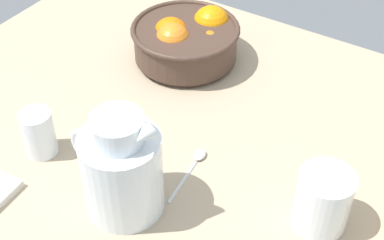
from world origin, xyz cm
name	(u,v)px	position (x,y,z in cm)	size (l,w,h in cm)	color
ground_plane	(209,145)	(0.00, 0.00, -1.50)	(133.83, 94.52, 3.00)	tan
fruit_bowl	(187,40)	(-18.56, 20.98, 5.23)	(24.71, 24.71, 10.97)	#473328
juice_pitcher	(122,174)	(-4.14, -21.54, 7.56)	(18.38, 13.51, 20.62)	white
juice_glass	(322,202)	(25.80, -7.35, 4.98)	(9.18, 9.18, 11.00)	white
second_glass	(39,136)	(-25.58, -19.60, 4.02)	(6.05, 6.05, 9.37)	white
spoon	(192,166)	(1.11, -8.00, 0.43)	(2.94, 14.47, 1.00)	silver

